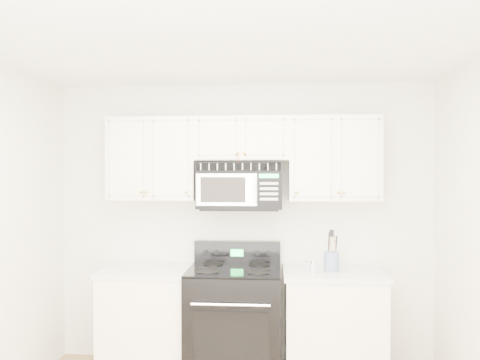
# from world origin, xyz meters

# --- Properties ---
(room) EXTENTS (3.51, 3.51, 2.61)m
(room) POSITION_xyz_m (0.00, 0.00, 1.30)
(room) COLOR #997B52
(room) RESTS_ON ground
(base_cabinet_left) EXTENTS (0.86, 0.65, 0.92)m
(base_cabinet_left) POSITION_xyz_m (-0.80, 1.44, 0.43)
(base_cabinet_left) COLOR white
(base_cabinet_left) RESTS_ON ground
(base_cabinet_right) EXTENTS (0.86, 0.65, 0.92)m
(base_cabinet_right) POSITION_xyz_m (0.80, 1.44, 0.43)
(base_cabinet_right) COLOR white
(base_cabinet_right) RESTS_ON ground
(range) EXTENTS (0.80, 0.73, 1.13)m
(range) POSITION_xyz_m (-0.06, 1.41, 0.48)
(range) COLOR black
(range) RESTS_ON ground
(upper_cabinets) EXTENTS (2.44, 0.37, 0.75)m
(upper_cabinets) POSITION_xyz_m (-0.00, 1.58, 1.93)
(upper_cabinets) COLOR white
(upper_cabinets) RESTS_ON ground
(microwave) EXTENTS (0.75, 0.43, 0.42)m
(microwave) POSITION_xyz_m (-0.02, 1.56, 1.66)
(microwave) COLOR black
(microwave) RESTS_ON ground
(utensil_crock) EXTENTS (0.13, 0.13, 0.35)m
(utensil_crock) POSITION_xyz_m (0.78, 1.43, 1.01)
(utensil_crock) COLOR slate
(utensil_crock) RESTS_ON base_cabinet_right
(shaker_salt) EXTENTS (0.04, 0.04, 0.09)m
(shaker_salt) POSITION_xyz_m (0.58, 1.44, 0.96)
(shaker_salt) COLOR silver
(shaker_salt) RESTS_ON base_cabinet_right
(shaker_pepper) EXTENTS (0.04, 0.04, 0.11)m
(shaker_pepper) POSITION_xyz_m (0.62, 1.29, 0.97)
(shaker_pepper) COLOR silver
(shaker_pepper) RESTS_ON base_cabinet_right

